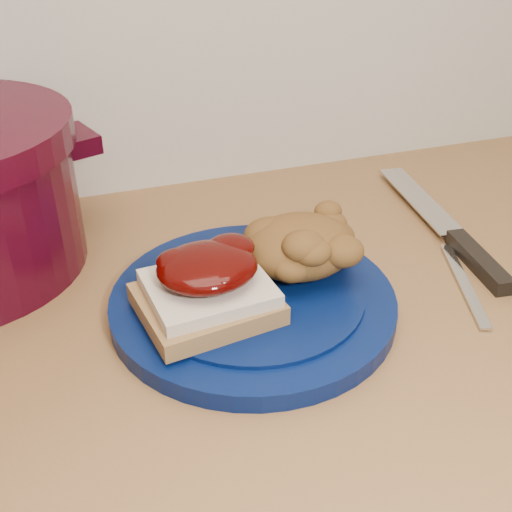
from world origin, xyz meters
name	(u,v)px	position (x,y,z in m)	size (l,w,h in m)	color
plate	(253,302)	(0.03, 1.49, 0.91)	(0.28, 0.28, 0.02)	#041240
sandwich	(207,286)	(-0.02, 1.48, 0.95)	(0.13, 0.12, 0.06)	olive
stuffing_mound	(299,246)	(0.09, 1.51, 0.95)	(0.11, 0.10, 0.06)	brown
chef_knife	(461,242)	(0.29, 1.52, 0.91)	(0.06, 0.30, 0.02)	black
butter_knife	(464,283)	(0.26, 1.46, 0.90)	(0.15, 0.01, 0.00)	silver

